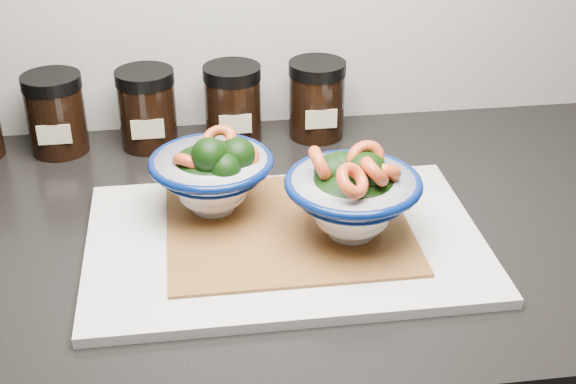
{
  "coord_description": "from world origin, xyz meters",
  "views": [
    {
      "loc": [
        -0.0,
        0.64,
        1.41
      ],
      "look_at": [
        0.11,
        1.42,
        0.96
      ],
      "focal_mm": 50.0,
      "sensor_mm": 36.0,
      "label": 1
    }
  ],
  "objects": [
    {
      "name": "bamboo_mat",
      "position": [
        0.11,
        1.42,
        0.91
      ],
      "size": [
        0.28,
        0.24,
        0.0
      ],
      "primitive_type": "cube",
      "color": "#9F652F",
      "rests_on": "cutting_board"
    },
    {
      "name": "spice_jar_c",
      "position": [
        -0.06,
        1.69,
        0.96
      ],
      "size": [
        0.08,
        0.08,
        0.11
      ],
      "color": "black",
      "rests_on": "countertop"
    },
    {
      "name": "spice_jar_e",
      "position": [
        0.18,
        1.69,
        0.96
      ],
      "size": [
        0.08,
        0.08,
        0.11
      ],
      "color": "black",
      "rests_on": "countertop"
    },
    {
      "name": "bowl_left",
      "position": [
        0.02,
        1.47,
        0.96
      ],
      "size": [
        0.15,
        0.15,
        0.11
      ],
      "rotation": [
        0.0,
        0.0,
        -0.12
      ],
      "color": "white",
      "rests_on": "bamboo_mat"
    },
    {
      "name": "bowl_right",
      "position": [
        0.17,
        1.4,
        0.97
      ],
      "size": [
        0.15,
        0.15,
        0.12
      ],
      "rotation": [
        0.0,
        0.0,
        0.36
      ],
      "color": "white",
      "rests_on": "bamboo_mat"
    },
    {
      "name": "countertop",
      "position": [
        0.0,
        1.45,
        0.88
      ],
      "size": [
        3.5,
        0.6,
        0.04
      ],
      "primitive_type": "cube",
      "color": "black",
      "rests_on": "cabinet"
    },
    {
      "name": "spice_jar_d",
      "position": [
        0.06,
        1.69,
        0.96
      ],
      "size": [
        0.08,
        0.08,
        0.11
      ],
      "color": "black",
      "rests_on": "countertop"
    },
    {
      "name": "cutting_board",
      "position": [
        0.1,
        1.4,
        0.91
      ],
      "size": [
        0.45,
        0.3,
        0.01
      ],
      "primitive_type": "cube",
      "color": "beige",
      "rests_on": "countertop"
    },
    {
      "name": "spice_jar_b",
      "position": [
        -0.18,
        1.69,
        0.96
      ],
      "size": [
        0.08,
        0.08,
        0.11
      ],
      "color": "black",
      "rests_on": "countertop"
    }
  ]
}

